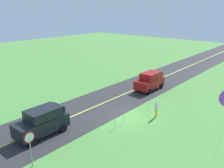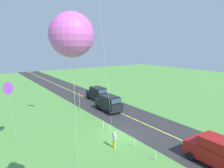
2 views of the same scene
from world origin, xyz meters
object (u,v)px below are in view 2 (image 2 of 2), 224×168
(stop_sign, at_px, (79,98))
(person_adult_near, at_px, (114,139))
(car_suv_foreground, at_px, (109,103))
(car_parked_west_near, at_px, (216,151))
(kite_cyan_top, at_px, (7,88))
(kite_orange_near, at_px, (71,35))
(car_parked_east_near, at_px, (97,93))

(stop_sign, distance_m, person_adult_near, 12.13)
(car_suv_foreground, xyz_separation_m, car_parked_west_near, (-15.53, 0.63, 0.00))
(person_adult_near, xyz_separation_m, kite_cyan_top, (5.50, 7.41, 4.56))
(stop_sign, height_order, kite_cyan_top, kite_cyan_top)
(person_adult_near, distance_m, kite_orange_near, 13.36)
(car_parked_west_near, distance_m, person_adult_near, 8.17)
(stop_sign, relative_size, kite_orange_near, 0.25)
(car_suv_foreground, distance_m, car_parked_west_near, 15.54)
(car_parked_west_near, distance_m, kite_cyan_top, 17.72)
(car_suv_foreground, xyz_separation_m, kite_cyan_top, (-3.44, 12.87, 4.27))
(car_parked_west_near, bearing_deg, stop_sign, 7.63)
(stop_sign, xyz_separation_m, person_adult_near, (-11.87, 2.35, -0.94))
(kite_orange_near, bearing_deg, car_parked_east_near, -32.29)
(person_adult_near, height_order, kite_orange_near, kite_orange_near)
(car_parked_east_near, bearing_deg, kite_orange_near, 147.71)
(car_parked_west_near, relative_size, kite_cyan_top, 0.73)
(car_suv_foreground, distance_m, kite_cyan_top, 13.99)
(car_parked_east_near, relative_size, kite_orange_near, 0.44)
(car_suv_foreground, height_order, kite_cyan_top, kite_cyan_top)
(car_suv_foreground, relative_size, car_parked_east_near, 1.00)
(car_parked_east_near, bearing_deg, person_adult_near, 154.47)
(car_parked_east_near, bearing_deg, stop_sign, 122.63)
(person_adult_near, bearing_deg, kite_orange_near, -1.55)
(stop_sign, relative_size, kite_cyan_top, 0.43)
(car_parked_east_near, xyz_separation_m, person_adult_near, (-14.93, 7.13, -0.29))
(car_suv_foreground, height_order, stop_sign, stop_sign)
(person_adult_near, bearing_deg, car_suv_foreground, -169.74)
(car_suv_foreground, distance_m, car_parked_east_near, 6.21)
(kite_cyan_top, bearing_deg, stop_sign, -56.91)
(kite_orange_near, relative_size, kite_cyan_top, 1.68)
(car_parked_east_near, relative_size, kite_cyan_top, 0.73)
(car_parked_west_near, xyz_separation_m, person_adult_near, (6.59, 4.82, -0.29))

